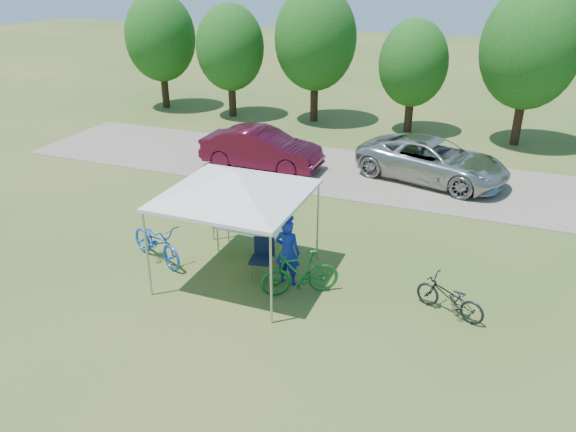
% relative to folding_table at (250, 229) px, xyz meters
% --- Properties ---
extents(ground, '(100.00, 100.00, 0.00)m').
position_rel_folding_table_xyz_m(ground, '(0.26, -1.25, -0.66)').
color(ground, '#2D5119').
rests_on(ground, ground).
extents(gravel_strip, '(24.00, 5.00, 0.02)m').
position_rel_folding_table_xyz_m(gravel_strip, '(0.26, 6.75, -0.65)').
color(gravel_strip, gray).
rests_on(gravel_strip, ground).
extents(canopy, '(4.53, 4.53, 3.00)m').
position_rel_folding_table_xyz_m(canopy, '(0.26, -1.25, 1.99)').
color(canopy, '#A5A5AA').
rests_on(canopy, ground).
extents(treeline, '(24.89, 4.28, 6.30)m').
position_rel_folding_table_xyz_m(treeline, '(-0.04, 12.80, 2.87)').
color(treeline, '#382314').
rests_on(treeline, ground).
extents(folding_table, '(1.72, 0.72, 0.71)m').
position_rel_folding_table_xyz_m(folding_table, '(0.00, 0.00, 0.00)').
color(folding_table, white).
rests_on(folding_table, ground).
extents(folding_chair, '(0.58, 0.60, 0.97)m').
position_rel_folding_table_xyz_m(folding_chair, '(0.77, -0.98, -0.09)').
color(folding_chair, black).
rests_on(folding_chair, ground).
extents(cooler, '(0.42, 0.29, 0.31)m').
position_rel_folding_table_xyz_m(cooler, '(-0.39, -0.00, 0.20)').
color(cooler, white).
rests_on(cooler, folding_table).
extents(ice_cream_cup, '(0.08, 0.08, 0.06)m').
position_rel_folding_table_xyz_m(ice_cream_cup, '(0.33, -0.05, 0.07)').
color(ice_cream_cup, yellow).
rests_on(ice_cream_cup, folding_table).
extents(cyclist, '(0.61, 0.40, 1.67)m').
position_rel_folding_table_xyz_m(cyclist, '(1.48, -1.11, 0.17)').
color(cyclist, '#122497').
rests_on(cyclist, ground).
extents(bike_blue, '(2.13, 1.47, 1.06)m').
position_rel_folding_table_xyz_m(bike_blue, '(-2.01, -1.31, -0.13)').
color(bike_blue, blue).
rests_on(bike_blue, ground).
extents(bike_green, '(1.82, 1.41, 1.10)m').
position_rel_folding_table_xyz_m(bike_green, '(1.91, -1.44, -0.12)').
color(bike_green, '#156226').
rests_on(bike_green, ground).
extents(bike_dark, '(1.69, 1.10, 0.84)m').
position_rel_folding_table_xyz_m(bike_dark, '(5.21, -1.04, -0.24)').
color(bike_dark, black).
rests_on(bike_dark, ground).
extents(minivan, '(5.60, 3.64, 1.43)m').
position_rel_folding_table_xyz_m(minivan, '(3.64, 7.06, 0.07)').
color(minivan, '#AFAFAA').
rests_on(minivan, gravel_strip).
extents(sedan, '(4.43, 1.55, 1.46)m').
position_rel_folding_table_xyz_m(sedan, '(-2.36, 6.07, 0.09)').
color(sedan, '#4E0D23').
rests_on(sedan, gravel_strip).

